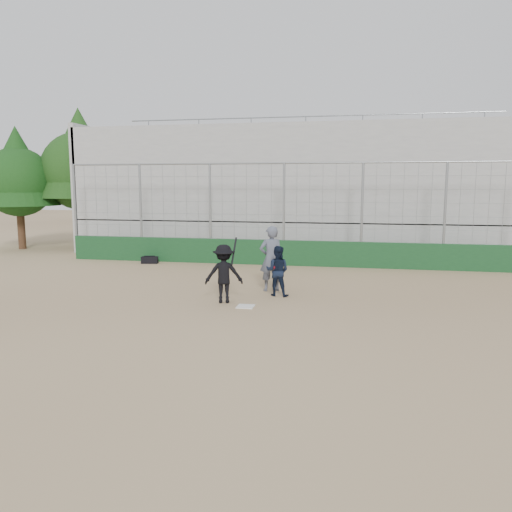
% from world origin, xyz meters
% --- Properties ---
extents(ground, '(90.00, 90.00, 0.00)m').
position_xyz_m(ground, '(0.00, 0.00, 0.00)').
color(ground, olive).
rests_on(ground, ground).
extents(home_plate, '(0.44, 0.44, 0.02)m').
position_xyz_m(home_plate, '(0.00, 0.00, 0.01)').
color(home_plate, white).
rests_on(home_plate, ground).
extents(backstop, '(18.10, 0.25, 4.04)m').
position_xyz_m(backstop, '(0.00, 7.00, 0.96)').
color(backstop, '#133C1C').
rests_on(backstop, ground).
extents(bleachers, '(20.25, 6.70, 6.98)m').
position_xyz_m(bleachers, '(0.00, 11.95, 2.92)').
color(bleachers, '#9B9B9B').
rests_on(bleachers, ground).
extents(tree_left, '(4.48, 4.48, 7.00)m').
position_xyz_m(tree_left, '(-11.00, 11.00, 4.39)').
color(tree_left, '#332312').
rests_on(tree_left, ground).
extents(tree_right, '(3.84, 3.84, 6.00)m').
position_xyz_m(tree_right, '(-13.50, 9.50, 3.76)').
color(tree_right, '#382214').
rests_on(tree_right, ground).
extents(batter_at_plate, '(1.13, 0.85, 1.75)m').
position_xyz_m(batter_at_plate, '(-0.68, 0.38, 0.79)').
color(batter_at_plate, black).
rests_on(batter_at_plate, ground).
extents(catcher_crouched, '(0.80, 0.67, 1.00)m').
position_xyz_m(catcher_crouched, '(0.62, 1.44, 0.50)').
color(catcher_crouched, black).
rests_on(catcher_crouched, ground).
extents(umpire, '(0.84, 0.72, 1.76)m').
position_xyz_m(umpire, '(0.32, 2.11, 0.88)').
color(umpire, '#525869').
rests_on(umpire, ground).
extents(equipment_bag, '(0.71, 0.41, 0.32)m').
position_xyz_m(equipment_bag, '(-5.39, 6.35, 0.14)').
color(equipment_bag, black).
rests_on(equipment_bag, ground).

